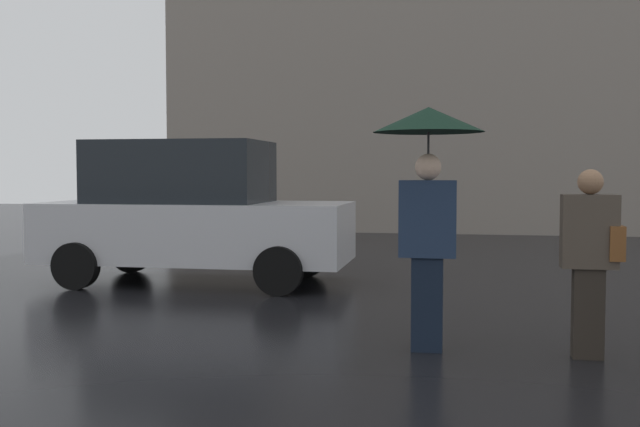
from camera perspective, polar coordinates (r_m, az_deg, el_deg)
pedestrian_with_umbrella at (r=6.29m, az=8.29°, el=3.62°), size 0.93×0.93×2.05m
pedestrian_with_bag at (r=6.39m, az=20.07°, el=-2.76°), size 0.48×0.24×1.54m
parked_car_left at (r=10.28m, az=-9.79°, el=0.08°), size 4.14×1.85×1.93m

